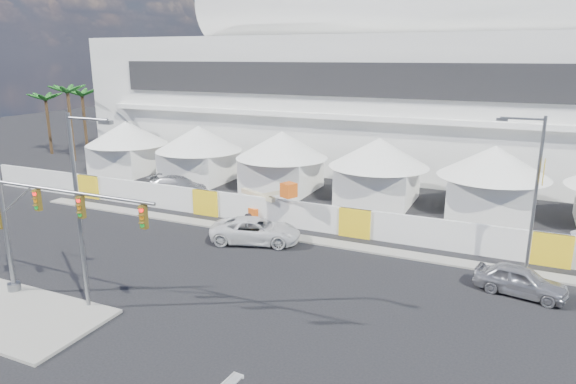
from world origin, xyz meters
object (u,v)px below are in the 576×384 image
at_px(traffic_mast, 36,227).
at_px(streetlight_median, 81,200).
at_px(sedan_silver, 521,280).
at_px(streetlight_curb, 533,185).
at_px(pickup_curb, 256,230).
at_px(lot_car_c, 178,185).
at_px(boom_lift, 256,206).

bearing_deg(traffic_mast, streetlight_median, 7.62).
height_order(sedan_silver, streetlight_curb, streetlight_curb).
relative_size(sedan_silver, pickup_curb, 0.77).
distance_m(sedan_silver, lot_car_c, 29.61).
bearing_deg(streetlight_median, lot_car_c, 115.09).
height_order(sedan_silver, streetlight_median, streetlight_median).
distance_m(traffic_mast, streetlight_median, 3.24).
bearing_deg(pickup_curb, boom_lift, 10.53).
height_order(traffic_mast, boom_lift, traffic_mast).
bearing_deg(boom_lift, pickup_curb, -37.75).
relative_size(traffic_mast, streetlight_median, 1.06).
bearing_deg(boom_lift, lot_car_c, -173.82).
bearing_deg(lot_car_c, pickup_curb, -125.32).
bearing_deg(streetlight_median, sedan_silver, 28.70).
distance_m(lot_car_c, streetlight_median, 22.07).
distance_m(pickup_curb, lot_car_c, 14.49).
relative_size(lot_car_c, boom_lift, 0.76).
height_order(lot_car_c, streetlight_curb, streetlight_curb).
bearing_deg(streetlight_median, streetlight_curb, 34.82).
bearing_deg(streetlight_curb, lot_car_c, 167.60).
relative_size(traffic_mast, boom_lift, 1.38).
relative_size(streetlight_median, boom_lift, 1.30).
xyz_separation_m(lot_car_c, streetlight_median, (9.14, -19.52, 4.76)).
relative_size(sedan_silver, lot_car_c, 0.83).
distance_m(pickup_curb, streetlight_median, 12.80).
height_order(streetlight_median, boom_lift, streetlight_median).
distance_m(streetlight_median, boom_lift, 16.94).
bearing_deg(boom_lift, sedan_silver, 7.16).
xyz_separation_m(lot_car_c, traffic_mast, (6.35, -19.89, 3.15)).
xyz_separation_m(pickup_curb, lot_car_c, (-12.08, 7.99, -0.03)).
bearing_deg(traffic_mast, boom_lift, 79.00).
xyz_separation_m(pickup_curb, boom_lift, (-2.49, 4.78, 0.13)).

